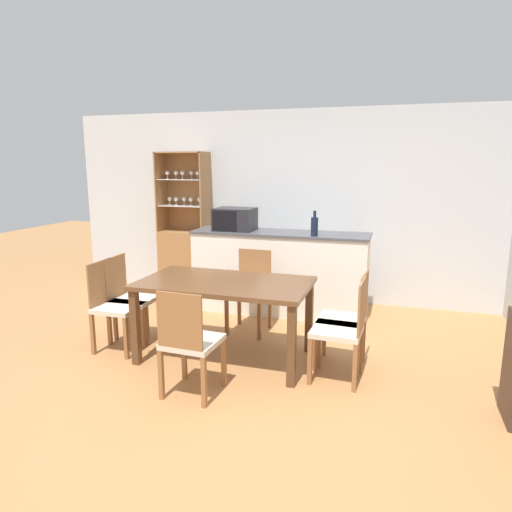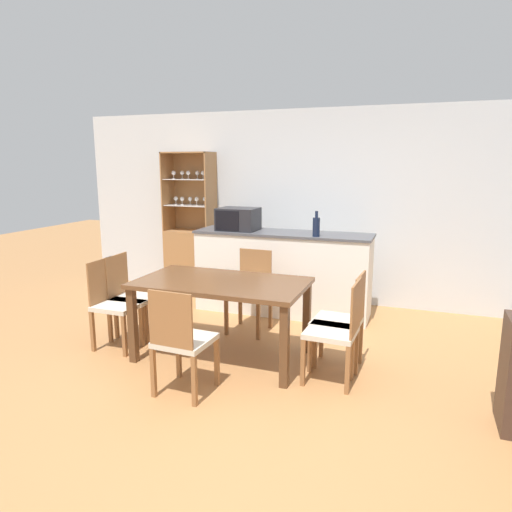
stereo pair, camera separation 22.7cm
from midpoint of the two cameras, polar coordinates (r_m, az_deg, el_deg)
The scene contains 13 objects.
ground_plane at distance 4.11m, azimuth -3.73°, elevation -15.22°, with size 18.00×18.00×0.00m, color #B27A47.
wall_back at distance 6.22m, azimuth 4.84°, elevation 6.18°, with size 6.80×0.06×2.55m.
kitchen_counter at distance 5.70m, azimuth 1.83°, elevation -2.05°, with size 2.18×0.58×1.02m.
display_cabinet at distance 6.69m, azimuth -9.78°, elevation 0.61°, with size 0.70×0.38×2.00m.
dining_table at distance 4.33m, azimuth -5.43°, elevation -4.35°, with size 1.60×0.90×0.76m.
dining_chair_side_left_far at distance 5.02m, azimuth -16.75°, elevation -5.07°, with size 0.43×0.43×0.90m.
dining_chair_side_right_far at distance 4.24m, azimuth 9.65°, elevation -7.83°, with size 0.44×0.44×0.90m.
dining_chair_head_near at distance 3.74m, azimuth -10.03°, elevation -10.52°, with size 0.43×0.43×0.90m.
dining_chair_side_right_near at distance 3.99m, azimuth 9.12°, elevation -9.06°, with size 0.43×0.43×0.90m.
dining_chair_side_left_near at distance 4.81m, azimuth -18.52°, elevation -5.90°, with size 0.42×0.42×0.90m.
dining_chair_head_far at distance 5.08m, azimuth -2.01°, elevation -4.39°, with size 0.43×0.43×0.90m.
microwave at distance 5.74m, azimuth -3.78°, elevation 4.62°, with size 0.49×0.40×0.28m.
wine_bottle at distance 5.29m, azimuth 6.10°, elevation 3.75°, with size 0.08×0.08×0.29m.
Camera 1 is at (1.23, -3.46, 1.85)m, focal length 32.00 mm.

